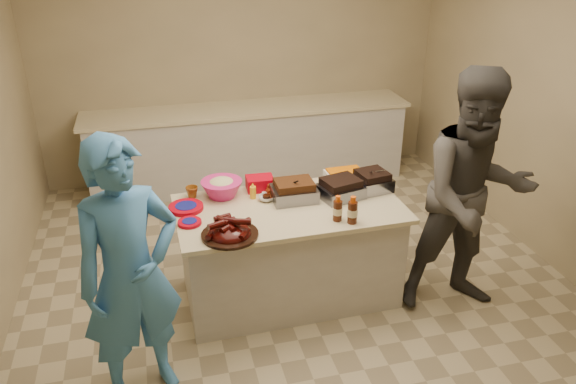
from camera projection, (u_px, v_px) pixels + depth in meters
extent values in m
cube|color=#47230F|center=(294.00, 200.00, 4.34)|extent=(0.34, 0.26, 0.10)
cube|color=black|center=(340.00, 197.00, 4.38)|extent=(0.37, 0.33, 0.10)
cube|color=gray|center=(371.00, 189.00, 4.51)|extent=(0.30, 0.30, 0.11)
cylinder|color=silver|center=(282.00, 194.00, 4.43)|extent=(0.38, 0.38, 0.05)
cube|color=orange|center=(345.00, 179.00, 4.68)|extent=(0.32, 0.24, 0.08)
cylinder|color=#3B180A|center=(337.00, 220.00, 4.04)|extent=(0.07, 0.07, 0.19)
cylinder|color=#3B180A|center=(352.00, 223.00, 4.01)|extent=(0.07, 0.07, 0.21)
cylinder|color=yellow|center=(253.00, 198.00, 4.36)|extent=(0.05, 0.05, 0.13)
imported|color=silver|center=(267.00, 200.00, 4.33)|extent=(0.12, 0.04, 0.12)
cylinder|color=#A90011|center=(186.00, 209.00, 4.20)|extent=(0.26, 0.26, 0.03)
cylinder|color=#A90011|center=(190.00, 224.00, 3.99)|extent=(0.17, 0.17, 0.02)
imported|color=brown|center=(192.00, 197.00, 4.38)|extent=(0.10, 0.09, 0.10)
cube|color=#A90011|center=(260.00, 189.00, 4.51)|extent=(0.22, 0.17, 0.11)
imported|color=#46433E|center=(456.00, 301.00, 4.51)|extent=(1.14, 1.99, 0.72)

